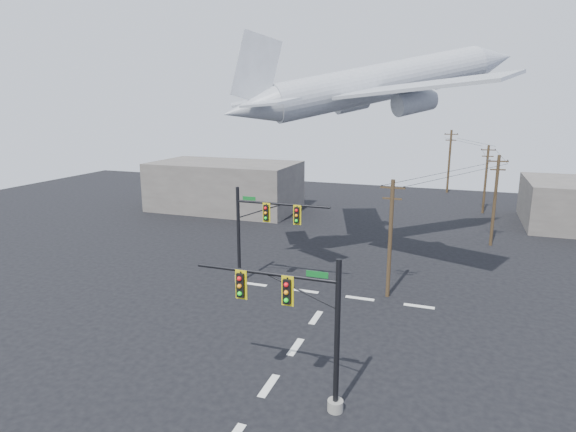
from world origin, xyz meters
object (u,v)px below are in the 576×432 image
at_px(utility_pole_a, 390,237).
at_px(airliner, 382,83).
at_px(utility_pole_b, 495,199).
at_px(signal_mast_far, 257,234).
at_px(utility_pole_c, 486,178).
at_px(utility_pole_d, 449,160).
at_px(signal_mast_near, 305,327).

bearing_deg(utility_pole_a, airliner, 108.36).
bearing_deg(airliner, utility_pole_b, -0.61).
relative_size(signal_mast_far, utility_pole_b, 0.85).
relative_size(signal_mast_far, airliner, 0.32).
distance_m(utility_pole_a, airliner, 13.05).
distance_m(utility_pole_a, utility_pole_c, 31.42).
relative_size(utility_pole_a, utility_pole_b, 0.96).
xyz_separation_m(utility_pole_d, airliner, (-4.84, -36.35, 9.82)).
xyz_separation_m(utility_pole_a, utility_pole_b, (7.45, 15.91, 0.18)).
relative_size(signal_mast_far, utility_pole_a, 0.88).
distance_m(utility_pole_a, utility_pole_d, 43.98).
bearing_deg(utility_pole_c, utility_pole_d, 106.32).
bearing_deg(airliner, utility_pole_a, -115.15).
bearing_deg(utility_pole_c, signal_mast_near, -104.13).
xyz_separation_m(signal_mast_far, airliner, (7.25, 8.54, 10.81)).
bearing_deg(utility_pole_a, signal_mast_far, -171.97).
xyz_separation_m(signal_mast_far, utility_pole_d, (12.09, 44.89, 0.99)).
bearing_deg(signal_mast_near, utility_pole_a, 83.00).
bearing_deg(signal_mast_near, utility_pole_d, 85.71).
bearing_deg(utility_pole_a, utility_pole_d, 88.61).
distance_m(signal_mast_near, airliner, 24.06).
bearing_deg(signal_mast_far, utility_pole_b, 44.98).
height_order(signal_mast_far, utility_pole_a, utility_pole_a).
distance_m(signal_mast_near, utility_pole_d, 57.93).
bearing_deg(airliner, signal_mast_near, -130.11).
bearing_deg(utility_pole_b, signal_mast_far, -145.23).
xyz_separation_m(signal_mast_near, airliner, (-0.51, 21.40, 10.98)).
xyz_separation_m(utility_pole_b, utility_pole_c, (-0.22, 14.67, -0.14)).
xyz_separation_m(utility_pole_a, airliner, (-2.21, 7.55, 10.42)).
height_order(signal_mast_far, airliner, airliner).
relative_size(utility_pole_b, utility_pole_d, 0.92).
xyz_separation_m(utility_pole_b, airliner, (-9.66, -8.36, 10.24)).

